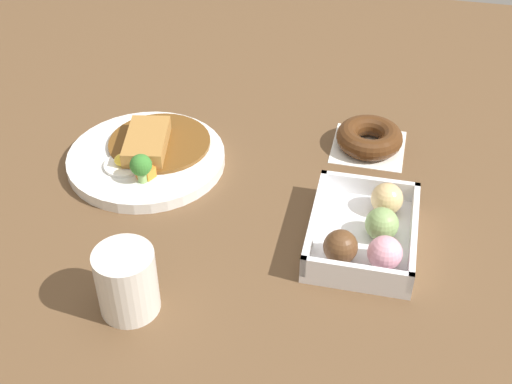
{
  "coord_description": "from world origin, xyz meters",
  "views": [
    {
      "loc": [
        -0.75,
        -0.2,
        0.65
      ],
      "look_at": [
        -0.0,
        -0.03,
        0.03
      ],
      "focal_mm": 48.67,
      "sensor_mm": 36.0,
      "label": 1
    }
  ],
  "objects_px": {
    "curry_plate": "(147,156)",
    "donut_box": "(367,233)",
    "coffee_mug": "(127,282)",
    "chocolate_ring_donut": "(369,138)"
  },
  "relations": [
    {
      "from": "chocolate_ring_donut",
      "to": "curry_plate",
      "type": "bearing_deg",
      "value": 109.4
    },
    {
      "from": "donut_box",
      "to": "curry_plate",
      "type": "bearing_deg",
      "value": 72.23
    },
    {
      "from": "donut_box",
      "to": "coffee_mug",
      "type": "relative_size",
      "value": 2.11
    },
    {
      "from": "chocolate_ring_donut",
      "to": "coffee_mug",
      "type": "bearing_deg",
      "value": 147.75
    },
    {
      "from": "curry_plate",
      "to": "donut_box",
      "type": "height_order",
      "value": "curry_plate"
    },
    {
      "from": "chocolate_ring_donut",
      "to": "coffee_mug",
      "type": "relative_size",
      "value": 1.31
    },
    {
      "from": "donut_box",
      "to": "chocolate_ring_donut",
      "type": "distance_m",
      "value": 0.23
    },
    {
      "from": "curry_plate",
      "to": "chocolate_ring_donut",
      "type": "xyz_separation_m",
      "value": [
        0.12,
        -0.33,
        0.0
      ]
    },
    {
      "from": "curry_plate",
      "to": "coffee_mug",
      "type": "distance_m",
      "value": 0.3
    },
    {
      "from": "curry_plate",
      "to": "donut_box",
      "type": "relative_size",
      "value": 1.3
    }
  ]
}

